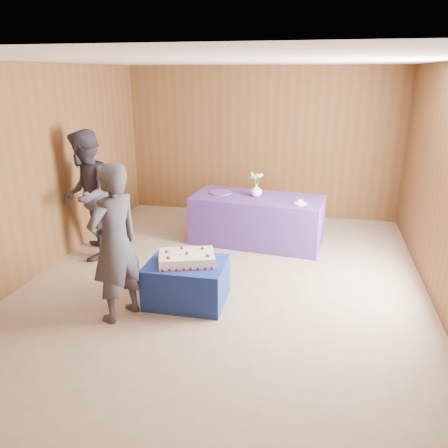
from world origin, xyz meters
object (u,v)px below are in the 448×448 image
(cake_table, at_px, (187,282))
(sheet_cake, at_px, (187,258))
(guest_right, at_px, (87,196))
(serving_table, at_px, (257,220))
(vase, at_px, (256,190))
(guest_left, at_px, (115,244))

(cake_table, distance_m, sheet_cake, 0.31)
(sheet_cake, xyz_separation_m, guest_right, (-1.77, 0.99, 0.37))
(cake_table, xyz_separation_m, serving_table, (0.51, 2.07, 0.12))
(cake_table, bearing_deg, serving_table, 74.98)
(cake_table, xyz_separation_m, vase, (0.48, 2.12, 0.60))
(cake_table, height_order, sheet_cake, sheet_cake)
(cake_table, relative_size, guest_left, 0.52)
(cake_table, distance_m, guest_right, 2.14)
(serving_table, xyz_separation_m, vase, (-0.03, 0.04, 0.47))
(sheet_cake, distance_m, vase, 2.19)
(guest_right, bearing_deg, vase, 93.92)
(serving_table, height_order, guest_left, guest_left)
(vase, relative_size, guest_right, 0.10)
(sheet_cake, bearing_deg, guest_right, 131.30)
(serving_table, relative_size, vase, 10.47)
(cake_table, bearing_deg, vase, 75.99)
(sheet_cake, xyz_separation_m, guest_left, (-0.63, -0.49, 0.31))
(cake_table, bearing_deg, sheet_cake, 7.19)
(cake_table, bearing_deg, guest_left, -143.20)
(serving_table, height_order, guest_right, guest_right)
(vase, xyz_separation_m, guest_right, (-2.25, -1.12, 0.08))
(serving_table, xyz_separation_m, guest_left, (-1.13, -2.56, 0.49))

